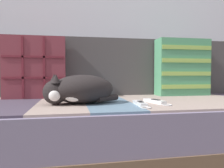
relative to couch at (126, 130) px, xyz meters
The scene contains 8 objects.
ground_plane 0.21m from the couch, 90.00° to the right, with size 14.00×14.00×0.00m, color #564C47.
couch is the anchor object (origin of this frame).
sofa_backrest 0.54m from the couch, 90.00° to the left, with size 2.09×0.14×0.42m.
throw_pillow_quilted 0.71m from the couch, 157.56° to the left, with size 0.38×0.14×0.40m.
throw_pillow_striped 0.66m from the couch, 24.94° to the left, with size 0.39×0.14×0.41m.
sleeping_cat 0.40m from the couch, 157.69° to the right, with size 0.40×0.28×0.16m.
game_remote_near 0.31m from the couch, 87.30° to the right, with size 0.05×0.20×0.02m.
game_remote_far 0.28m from the couch, 55.85° to the right, with size 0.10×0.21×0.02m.
Camera 1 is at (-0.33, -1.15, 0.51)m, focal length 35.00 mm.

